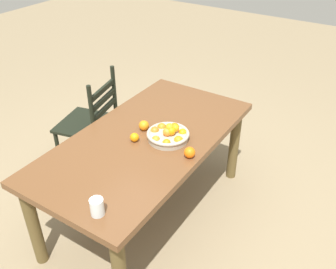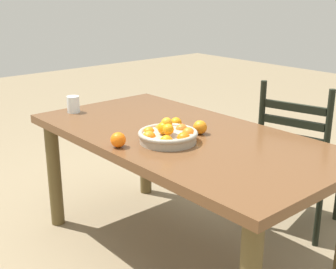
{
  "view_description": "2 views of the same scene",
  "coord_description": "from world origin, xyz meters",
  "views": [
    {
      "loc": [
        -1.77,
        -1.32,
        2.2
      ],
      "look_at": [
        0.06,
        -0.15,
        0.77
      ],
      "focal_mm": 40.08,
      "sensor_mm": 36.0,
      "label": 1
    },
    {
      "loc": [
        1.68,
        -1.54,
        1.47
      ],
      "look_at": [
        0.06,
        -0.15,
        0.77
      ],
      "focal_mm": 48.32,
      "sensor_mm": 36.0,
      "label": 2
    }
  ],
  "objects": [
    {
      "name": "orange_loose_0",
      "position": [
        -0.08,
        0.04,
        0.76
      ],
      "size": [
        0.06,
        0.06,
        0.06
      ],
      "primitive_type": "sphere",
      "color": "orange",
      "rests_on": "dining_table"
    },
    {
      "name": "orange_loose_1",
      "position": [
        -0.04,
        -0.38,
        0.77
      ],
      "size": [
        0.07,
        0.07,
        0.07
      ],
      "primitive_type": "sphere",
      "color": "orange",
      "rests_on": "dining_table"
    },
    {
      "name": "fruit_bowl",
      "position": [
        0.06,
        -0.15,
        0.77
      ],
      "size": [
        0.3,
        0.3,
        0.13
      ],
      "color": "#A79E8B",
      "rests_on": "dining_table"
    },
    {
      "name": "chair_near_window",
      "position": [
        0.24,
        0.77,
        0.47
      ],
      "size": [
        0.54,
        0.54,
        0.95
      ],
      "rotation": [
        0.0,
        0.0,
        3.37
      ],
      "color": "black",
      "rests_on": "ground"
    },
    {
      "name": "dining_table",
      "position": [
        0.0,
        0.0,
        0.63
      ],
      "size": [
        1.74,
        0.9,
        0.73
      ],
      "color": "brown",
      "rests_on": "ground"
    },
    {
      "name": "drinking_glass",
      "position": [
        -0.75,
        -0.22,
        0.78
      ],
      "size": [
        0.08,
        0.08,
        0.1
      ],
      "primitive_type": "cylinder",
      "color": "silver",
      "rests_on": "dining_table"
    },
    {
      "name": "orange_loose_2",
      "position": [
        0.07,
        0.07,
        0.77
      ],
      "size": [
        0.07,
        0.07,
        0.07
      ],
      "primitive_type": "sphere",
      "color": "orange",
      "rests_on": "dining_table"
    },
    {
      "name": "ground_plane",
      "position": [
        0.0,
        0.0,
        0.0
      ],
      "size": [
        12.0,
        12.0,
        0.0
      ],
      "primitive_type": "plane",
      "color": "#857456"
    }
  ]
}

